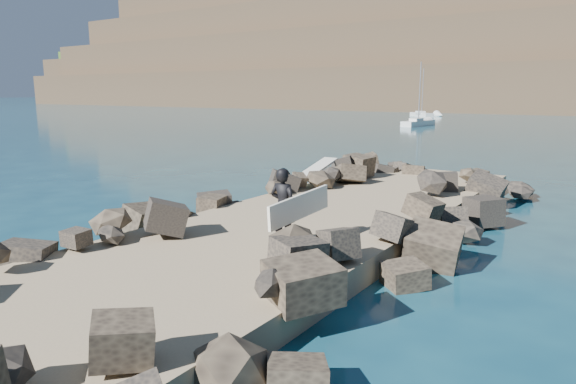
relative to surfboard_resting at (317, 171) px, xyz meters
The scene contains 8 objects.
ground 5.92m from the surfboard_resting, 61.33° to the right, with size 800.00×800.00×0.00m, color #0F384C.
jetty 7.68m from the surfboard_resting, 68.54° to the right, with size 6.00×26.00×0.60m, color #8C7759.
riprap_left 6.63m from the surfboard_resting, 90.92° to the right, with size 2.60×22.00×1.00m, color black.
riprap_right 8.74m from the surfboard_resting, 49.25° to the right, with size 2.60×22.00×1.00m, color black.
surfboard_resting is the anchor object (origin of this frame).
surfer_with_board 8.46m from the surfboard_resting, 63.83° to the right, with size 0.88×2.22×1.79m.
sailboat_a 45.85m from the surfboard_resting, 105.40° to the left, with size 2.13×6.54×7.81m.
sailboat_e 71.24m from the surfboard_resting, 106.68° to the left, with size 5.66×5.90×8.12m.
Camera 1 is at (7.40, -11.87, 4.06)m, focal length 32.00 mm.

